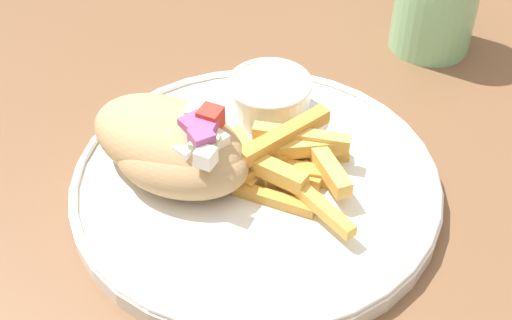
# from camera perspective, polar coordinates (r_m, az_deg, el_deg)

# --- Properties ---
(table) EXTENTS (1.31, 1.31, 0.76)m
(table) POSITION_cam_1_polar(r_m,az_deg,el_deg) (0.60, 2.32, -8.24)
(table) COLOR brown
(table) RESTS_ON ground_plane
(plate) EXTENTS (0.28, 0.28, 0.02)m
(plate) POSITION_cam_1_polar(r_m,az_deg,el_deg) (0.55, -0.00, -1.88)
(plate) COLOR white
(plate) RESTS_ON table
(pita_sandwich_near) EXTENTS (0.12, 0.10, 0.06)m
(pita_sandwich_near) POSITION_cam_1_polar(r_m,az_deg,el_deg) (0.53, -5.83, 0.03)
(pita_sandwich_near) COLOR tan
(pita_sandwich_near) RESTS_ON plate
(pita_sandwich_far) EXTENTS (0.15, 0.14, 0.06)m
(pita_sandwich_far) POSITION_cam_1_polar(r_m,az_deg,el_deg) (0.54, -7.00, 1.59)
(pita_sandwich_far) COLOR tan
(pita_sandwich_far) RESTS_ON plate
(fries_pile) EXTENTS (0.11, 0.13, 0.03)m
(fries_pile) POSITION_cam_1_polar(r_m,az_deg,el_deg) (0.54, 2.63, -0.21)
(fries_pile) COLOR #E5B251
(fries_pile) RESTS_ON plate
(sauce_ramekin) EXTENTS (0.07, 0.07, 0.03)m
(sauce_ramekin) POSITION_cam_1_polar(r_m,az_deg,el_deg) (0.59, 1.11, 5.24)
(sauce_ramekin) COLOR white
(sauce_ramekin) RESTS_ON plate
(water_glass) EXTENTS (0.08, 0.08, 0.11)m
(water_glass) POSITION_cam_1_polar(r_m,az_deg,el_deg) (0.71, 14.22, 12.22)
(water_glass) COLOR #8CCC93
(water_glass) RESTS_ON table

